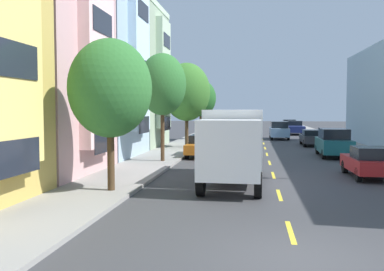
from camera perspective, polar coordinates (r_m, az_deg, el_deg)
The scene contains 20 objects.
ground_plane at distance 39.72m, azimuth 9.45°, elevation -1.27°, with size 160.00×160.00×0.00m, color #38383A.
sidewalk_left at distance 38.19m, azimuth -1.18°, elevation -1.30°, with size 3.20×120.00×0.14m, color gray.
sidewalk_right at distance 38.57m, azimuth 20.14°, elevation -1.47°, with size 3.20×120.00×0.14m, color gray.
lane_centerline_dashes at distance 34.24m, azimuth 9.68°, elevation -2.02°, with size 0.14×47.20×0.01m.
townhouse_third_powder_blue at distance 30.83m, azimuth -16.72°, elevation 8.82°, with size 11.00×7.57×12.79m.
townhouse_fourth_sage at distance 38.21m, azimuth -12.74°, elevation 7.09°, with size 12.38×7.57×11.84m.
street_tree_nearest at distance 16.85m, azimuth -10.70°, elevation 6.07°, with size 3.18×3.18×5.78m.
street_tree_second at distance 26.14m, azimuth -3.92°, elevation 6.69°, with size 2.85×2.85×6.45m.
street_tree_third at distance 35.57m, azimuth -0.70°, elevation 5.73°, with size 3.84×3.84×6.89m.
street_tree_farthest at distance 45.06m, azimuth 1.15°, elevation 4.91°, with size 3.17×3.17×6.13m.
delivery_box_truck at distance 19.22m, azimuth 5.66°, elevation -0.71°, with size 2.57×7.93×3.22m.
parked_sedan_charcoal at distance 39.98m, azimuth 15.50°, elevation -0.24°, with size 1.83×4.51×1.43m.
parked_suv_teal at distance 31.17m, azimuth 18.11°, elevation -0.86°, with size 2.05×4.84×1.93m.
parked_wagon_black at distance 60.38m, azimuth 4.94°, elevation 1.14°, with size 1.91×4.73×1.50m.
parked_pickup_white at distance 64.68m, azimuth 12.75°, elevation 1.24°, with size 2.15×5.35×1.73m.
parked_sedan_champagne at distance 35.41m, azimuth 2.64°, elevation -0.58°, with size 1.84×4.52×1.43m.
parked_wagon_orange at distance 29.76m, azimuth 1.42°, elevation -1.24°, with size 1.92×4.74×1.50m.
parked_hatchback_red at distance 22.15m, azimuth 22.18°, elevation -3.25°, with size 1.81×4.03×1.50m.
parked_pickup_navy at distance 57.32m, azimuth 13.42°, elevation 0.96°, with size 2.06×5.32×1.73m.
moving_sky_sedan at distance 47.95m, azimuth 11.37°, elevation 0.70°, with size 1.95×4.80×1.93m.
Camera 1 is at (-1.01, -9.57, 3.25)m, focal length 40.61 mm.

